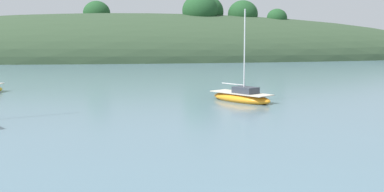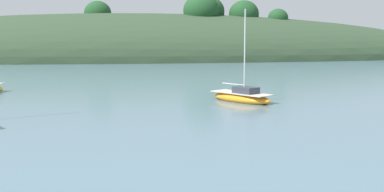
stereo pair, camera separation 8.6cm
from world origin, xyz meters
TOP-DOWN VIEW (x-y plane):
  - far_shoreline_hill at (0.15, 94.36)m, footprint 150.00×36.00m
  - sailboat_blue_center at (4.72, 25.48)m, footprint 4.58×5.67m

SIDE VIEW (x-z plane):
  - far_shoreline_hill at x=0.15m, z-range -11.68..11.91m
  - sailboat_blue_center at x=4.72m, z-range -3.25..3.94m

